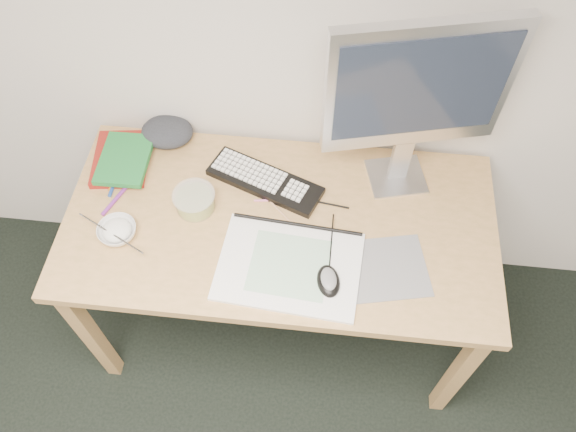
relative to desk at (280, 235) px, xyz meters
name	(u,v)px	position (x,y,z in m)	size (l,w,h in m)	color
desk	(280,235)	(0.00, 0.00, 0.00)	(1.40, 0.70, 0.75)	tan
mousepad	(387,268)	(0.35, -0.13, 0.08)	(0.24, 0.22, 0.00)	gray
sketchpad	(289,266)	(0.05, -0.16, 0.09)	(0.43, 0.31, 0.01)	silver
keyboard	(265,181)	(-0.07, 0.15, 0.09)	(0.39, 0.12, 0.02)	black
monitor	(418,92)	(0.37, 0.22, 0.47)	(0.53, 0.21, 0.63)	silver
mouse	(329,279)	(0.17, -0.21, 0.11)	(0.07, 0.11, 0.04)	black
rice_bowl	(117,231)	(-0.50, -0.10, 0.10)	(0.12, 0.12, 0.04)	silver
chopsticks	(111,233)	(-0.51, -0.13, 0.12)	(0.02, 0.02, 0.26)	#B3B4B6
fruit_tub	(195,201)	(-0.28, 0.03, 0.12)	(0.14, 0.14, 0.07)	#CCCA48
book_red	(121,159)	(-0.58, 0.19, 0.09)	(0.18, 0.24, 0.02)	maroon
book_green	(125,159)	(-0.55, 0.17, 0.12)	(0.16, 0.22, 0.02)	#1B6F2F
cloth_lump	(167,132)	(-0.44, 0.31, 0.11)	(0.15, 0.13, 0.06)	#222428
pencil_pink	(282,200)	(0.00, 0.08, 0.09)	(0.01, 0.01, 0.19)	pink
pencil_tan	(282,213)	(0.00, 0.03, 0.09)	(0.01, 0.01, 0.16)	tan
pencil_black	(324,203)	(0.14, 0.09, 0.09)	(0.01, 0.01, 0.17)	black
marker_blue	(115,180)	(-0.57, 0.10, 0.09)	(0.01, 0.01, 0.13)	#1D449E
marker_orange	(117,176)	(-0.57, 0.12, 0.09)	(0.01, 0.01, 0.12)	orange
marker_purple	(116,199)	(-0.55, 0.03, 0.09)	(0.01, 0.01, 0.14)	#782791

